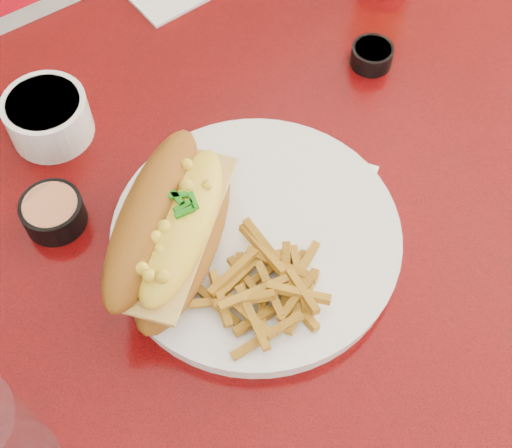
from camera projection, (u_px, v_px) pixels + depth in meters
ground at (241, 415)px, 1.43m from camera, size 8.00×8.00×0.00m
diner_table at (232, 279)px, 0.91m from camera, size 1.23×0.83×0.77m
booth_bench_far at (30, 68)px, 1.53m from camera, size 1.20×0.51×0.90m
dinner_plate at (256, 238)px, 0.74m from camera, size 0.36×0.36×0.02m
mac_hoagie at (172, 227)px, 0.69m from camera, size 0.23×0.21×0.09m
fries_pile at (265, 292)px, 0.68m from camera, size 0.13×0.12×0.03m
fork at (274, 169)px, 0.78m from camera, size 0.02×0.15×0.00m
gravy_ramekin at (48, 116)px, 0.81m from camera, size 0.11×0.11×0.05m
sauce_cup_left at (53, 212)px, 0.75m from camera, size 0.08×0.08×0.03m
sauce_cup_right at (372, 55)px, 0.87m from camera, size 0.06×0.06×0.03m
knife at (353, 218)px, 0.77m from camera, size 0.15×0.11×0.01m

